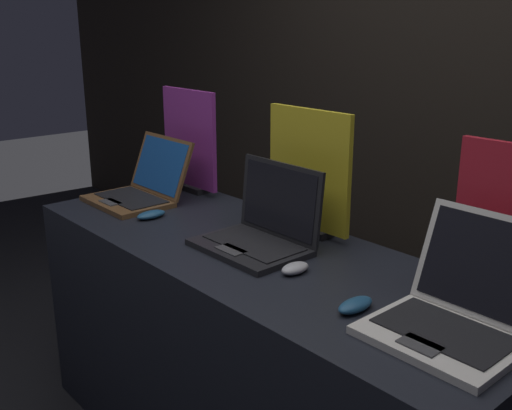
# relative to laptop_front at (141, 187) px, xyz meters

# --- Properties ---
(wall_back) EXTENTS (8.00, 0.05, 2.80)m
(wall_back) POSITION_rel_laptop_front_xyz_m (0.73, 1.38, 0.49)
(wall_back) COLOR black
(wall_back) RESTS_ON ground_plane
(display_counter) EXTENTS (1.88, 0.66, 0.85)m
(display_counter) POSITION_rel_laptop_front_xyz_m (0.73, -0.01, -0.49)
(display_counter) COLOR black
(display_counter) RESTS_ON ground_plane
(laptop_front) EXTENTS (0.35, 0.35, 0.25)m
(laptop_front) POSITION_rel_laptop_front_xyz_m (0.00, 0.00, 0.00)
(laptop_front) COLOR brown
(laptop_front) RESTS_ON display_counter
(mouse_front) EXTENTS (0.06, 0.12, 0.03)m
(mouse_front) POSITION_rel_laptop_front_xyz_m (0.23, -0.09, -0.05)
(mouse_front) COLOR navy
(mouse_front) RESTS_ON display_counter
(promo_stand_front) EXTENTS (0.35, 0.07, 0.44)m
(promo_stand_front) POSITION_rel_laptop_front_xyz_m (0.00, 0.25, 0.15)
(promo_stand_front) COLOR black
(promo_stand_front) RESTS_ON display_counter
(laptop_middle) EXTENTS (0.37, 0.28, 0.27)m
(laptop_middle) POSITION_rel_laptop_front_xyz_m (0.72, 0.02, 0.00)
(laptop_middle) COLOR black
(laptop_middle) RESTS_ON display_counter
(mouse_middle) EXTENTS (0.06, 0.10, 0.03)m
(mouse_middle) POSITION_rel_laptop_front_xyz_m (0.95, -0.05, -0.04)
(mouse_middle) COLOR #B2B2B7
(mouse_middle) RESTS_ON display_counter
(promo_stand_middle) EXTENTS (0.37, 0.07, 0.44)m
(promo_stand_middle) POSITION_rel_laptop_front_xyz_m (0.72, 0.24, 0.15)
(promo_stand_middle) COLOR black
(promo_stand_middle) RESTS_ON display_counter
(laptop_back) EXTENTS (0.34, 0.36, 0.27)m
(laptop_back) POSITION_rel_laptop_front_xyz_m (1.46, -0.01, 0.00)
(laptop_back) COLOR silver
(laptop_back) RESTS_ON display_counter
(mouse_back) EXTENTS (0.06, 0.12, 0.03)m
(mouse_back) POSITION_rel_laptop_front_xyz_m (1.23, -0.10, -0.04)
(mouse_back) COLOR navy
(mouse_back) RESTS_ON display_counter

